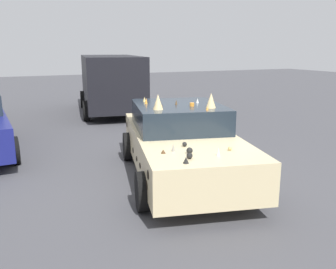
# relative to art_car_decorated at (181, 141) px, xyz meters

# --- Properties ---
(ground_plane) EXTENTS (60.00, 60.00, 0.00)m
(ground_plane) POSITION_rel_art_car_decorated_xyz_m (-0.07, 0.02, -0.71)
(ground_plane) COLOR #47474C
(art_car_decorated) EXTENTS (4.73, 2.82, 1.69)m
(art_car_decorated) POSITION_rel_art_car_decorated_xyz_m (0.00, 0.00, 0.00)
(art_car_decorated) COLOR beige
(art_car_decorated) RESTS_ON ground
(parked_van_row_back_center) EXTENTS (5.38, 2.93, 2.22)m
(parked_van_row_back_center) POSITION_rel_art_car_decorated_xyz_m (7.85, -0.79, 0.53)
(parked_van_row_back_center) COLOR black
(parked_van_row_back_center) RESTS_ON ground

